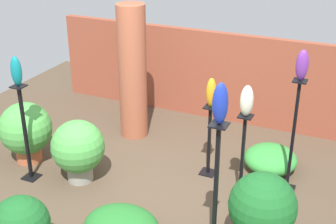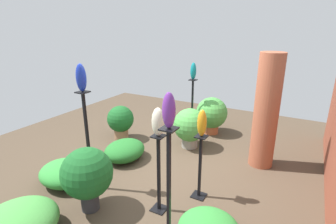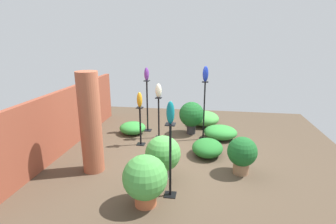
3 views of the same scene
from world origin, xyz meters
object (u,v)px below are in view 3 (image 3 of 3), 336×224
object	(u,v)px
brick_pillar	(90,123)
pedestal_teal	(170,164)
art_vase_violet	(147,74)
potted_plant_front_right	(242,153)
art_vase_teal	(170,113)
pedestal_ivory	(159,120)
potted_plant_mid_left	(192,115)
potted_plant_back_center	(145,179)
pedestal_violet	(147,108)
potted_plant_front_left	(163,154)
pedestal_cobalt	(204,113)
art_vase_amber	(140,100)
pedestal_amber	(140,128)
art_vase_ivory	(158,91)
art_vase_cobalt	(206,74)

from	to	relation	value
brick_pillar	pedestal_teal	world-z (taller)	brick_pillar
art_vase_violet	potted_plant_front_right	distance (m)	3.43
brick_pillar	art_vase_teal	world-z (taller)	brick_pillar
pedestal_ivory	potted_plant_mid_left	xyz separation A→B (m)	(0.45, -0.84, 0.04)
potted_plant_back_center	potted_plant_front_right	xyz separation A→B (m)	(1.29, -1.63, -0.04)
art_vase_violet	potted_plant_back_center	world-z (taller)	art_vase_violet
pedestal_violet	potted_plant_front_left	bearing A→B (deg)	-160.55
pedestal_cobalt	art_vase_amber	xyz separation A→B (m)	(-0.60, 1.55, 0.44)
pedestal_teal	pedestal_amber	xyz separation A→B (m)	(2.08, 1.05, -0.16)
pedestal_teal	potted_plant_mid_left	bearing A→B (deg)	-2.77
brick_pillar	pedestal_amber	bearing A→B (deg)	-23.11
pedestal_teal	pedestal_cobalt	xyz separation A→B (m)	(2.68, -0.49, 0.12)
pedestal_teal	art_vase_violet	world-z (taller)	art_vase_violet
pedestal_ivory	potted_plant_front_right	world-z (taller)	pedestal_ivory
pedestal_amber	pedestal_ivory	world-z (taller)	pedestal_ivory
art_vase_ivory	potted_plant_back_center	world-z (taller)	art_vase_ivory
potted_plant_front_left	potted_plant_mid_left	size ratio (longest dim) A/B	0.91
art_vase_teal	pedestal_violet	bearing A→B (deg)	19.69
art_vase_cobalt	potted_plant_front_left	xyz separation A→B (m)	(-2.07, 0.72, -1.28)
pedestal_teal	pedestal_cobalt	size ratio (longest dim) A/B	0.84
pedestal_ivory	potted_plant_back_center	world-z (taller)	pedestal_ivory
pedestal_violet	art_vase_violet	size ratio (longest dim) A/B	4.04
pedestal_amber	pedestal_ivory	size ratio (longest dim) A/B	0.88
art_vase_teal	potted_plant_front_right	distance (m)	1.92
pedestal_ivory	pedestal_cobalt	xyz separation A→B (m)	(0.06, -1.18, 0.21)
pedestal_teal	potted_plant_front_left	distance (m)	0.67
brick_pillar	pedestal_violet	size ratio (longest dim) A/B	1.38
art_vase_ivory	potted_plant_front_left	distance (m)	2.22
brick_pillar	art_vase_cobalt	distance (m)	3.05
art_vase_amber	potted_plant_front_right	world-z (taller)	art_vase_amber
art_vase_cobalt	potted_plant_front_right	bearing A→B (deg)	-155.22
art_vase_cobalt	potted_plant_back_center	bearing A→B (deg)	164.22
pedestal_cobalt	potted_plant_mid_left	size ratio (longest dim) A/B	1.70
brick_pillar	potted_plant_back_center	xyz separation A→B (m)	(-0.97, -1.31, -0.54)
art_vase_ivory	potted_plant_back_center	distance (m)	3.07
art_vase_teal	art_vase_cobalt	distance (m)	2.74
pedestal_teal	potted_plant_mid_left	distance (m)	3.07
art_vase_teal	potted_plant_front_right	size ratio (longest dim) A/B	0.49
pedestal_violet	pedestal_teal	bearing A→B (deg)	-160.31
pedestal_amber	potted_plant_front_left	bearing A→B (deg)	-150.66
pedestal_violet	pedestal_amber	bearing A→B (deg)	-176.76
pedestal_amber	potted_plant_front_left	distance (m)	1.68
pedestal_amber	art_vase_teal	bearing A→B (deg)	-153.10
pedestal_cobalt	pedestal_violet	xyz separation A→B (m)	(0.43, 1.60, -0.04)
pedestal_cobalt	art_vase_cobalt	world-z (taller)	art_vase_cobalt
potted_plant_front_left	potted_plant_front_right	bearing A→B (deg)	-76.63
brick_pillar	pedestal_ivory	distance (m)	2.25
pedestal_teal	pedestal_ivory	world-z (taller)	pedestal_teal
potted_plant_back_center	art_vase_cobalt	bearing A→B (deg)	-15.78
pedestal_teal	potted_plant_back_center	bearing A→B (deg)	131.70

